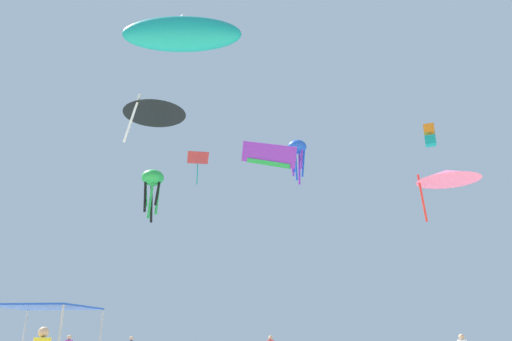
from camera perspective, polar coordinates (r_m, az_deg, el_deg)
The scene contains 9 objects.
canopy_tent at distance 18.49m, azimuth -23.99°, elevation -14.95°, with size 3.00×3.07×2.57m.
kite_octopus_green at distance 42.92m, azimuth -12.23°, elevation -1.15°, with size 2.38×2.38×4.56m.
kite_delta_pink at distance 27.04m, azimuth 21.85°, elevation -0.55°, with size 4.30×4.31×2.58m.
kite_box_orange at distance 43.21m, azimuth 20.00°, elevation 3.99°, with size 1.06×1.07×1.83m.
kite_diamond_red at distance 47.71m, azimuth -6.94°, elevation 1.35°, with size 2.52×2.49×3.06m.
kite_inflatable_teal at distance 26.33m, azimuth -8.83°, elevation 15.79°, with size 6.42×2.51×2.25m.
kite_parafoil_purple at distance 29.17m, azimuth 1.43°, elevation 1.90°, with size 3.61×2.91×2.66m.
kite_octopus_blue at distance 44.61m, azimuth 4.93°, elevation 2.56°, with size 2.45×2.45×4.10m.
kite_delta_black at distance 38.46m, azimuth -11.97°, elevation 7.17°, with size 6.67×6.66×3.84m.
Camera 1 is at (2.48, -16.67, 1.57)m, focal length 33.56 mm.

